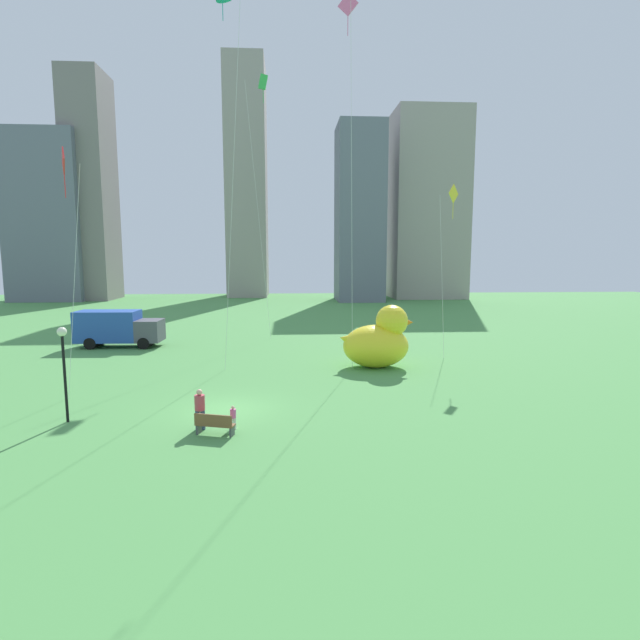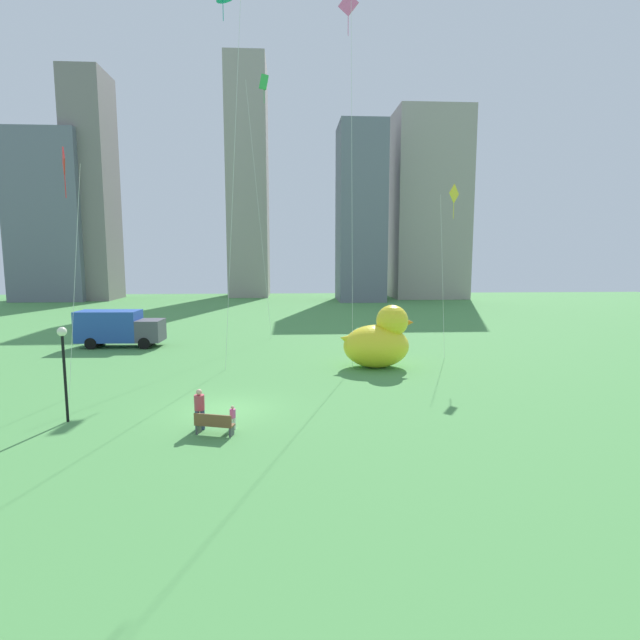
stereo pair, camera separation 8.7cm
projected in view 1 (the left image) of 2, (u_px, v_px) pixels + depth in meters
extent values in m
plane|color=#4D9149|center=(227.00, 410.00, 23.30)|extent=(140.00, 140.00, 0.00)
cube|color=brown|center=(215.00, 425.00, 20.07)|extent=(1.66, 0.88, 0.06)
cube|color=brown|center=(213.00, 420.00, 19.85)|extent=(1.55, 0.50, 0.45)
cube|color=#47474C|center=(199.00, 429.00, 20.25)|extent=(0.18, 0.38, 0.39)
cube|color=#47474C|center=(232.00, 431.00, 19.94)|extent=(0.18, 0.38, 0.39)
cylinder|color=#38476B|center=(198.00, 420.00, 20.65)|extent=(0.19, 0.19, 0.84)
cylinder|color=#38476B|center=(203.00, 420.00, 20.66)|extent=(0.19, 0.19, 0.84)
cylinder|color=#B23F4C|center=(200.00, 403.00, 20.56)|extent=(0.42, 0.42, 0.63)
sphere|color=#D8AD8C|center=(199.00, 392.00, 20.50)|extent=(0.25, 0.25, 0.25)
cylinder|color=silver|center=(232.00, 424.00, 20.71)|extent=(0.11, 0.11, 0.49)
cylinder|color=silver|center=(235.00, 423.00, 20.72)|extent=(0.11, 0.11, 0.49)
cylinder|color=#D85999|center=(233.00, 414.00, 20.66)|extent=(0.25, 0.25, 0.37)
sphere|color=#D8AD8C|center=(233.00, 408.00, 20.62)|extent=(0.14, 0.14, 0.14)
ellipsoid|color=yellow|center=(376.00, 346.00, 31.99)|extent=(4.21, 3.12, 2.75)
sphere|color=yellow|center=(392.00, 321.00, 31.84)|extent=(2.05, 2.05, 2.05)
cone|color=orange|center=(406.00, 322.00, 31.91)|extent=(0.92, 0.92, 0.92)
cone|color=yellow|center=(347.00, 339.00, 31.81)|extent=(1.26, 1.10, 1.32)
cylinder|color=black|center=(65.00, 379.00, 21.41)|extent=(0.12, 0.12, 3.80)
sphere|color=#EAEACC|center=(62.00, 332.00, 21.14)|extent=(0.40, 0.40, 0.40)
cube|color=#264CA5|center=(108.00, 326.00, 38.99)|extent=(4.73, 2.47, 2.40)
cube|color=#4C4C56|center=(150.00, 330.00, 39.12)|extent=(1.89, 2.37, 1.68)
cylinder|color=black|center=(148.00, 341.00, 39.23)|extent=(0.99, 2.43, 0.90)
cylinder|color=black|center=(96.00, 341.00, 39.12)|extent=(0.99, 2.43, 0.90)
cube|color=slate|center=(52.00, 218.00, 78.20)|extent=(11.19, 9.42, 25.80)
cube|color=gray|center=(91.00, 188.00, 78.60)|extent=(6.07, 8.07, 35.01)
cube|color=#9E938C|center=(247.00, 181.00, 85.24)|extent=(6.65, 9.64, 39.20)
cube|color=slate|center=(359.00, 214.00, 77.25)|extent=(7.05, 8.75, 26.76)
cube|color=#9E938C|center=(426.00, 207.00, 83.63)|extent=(11.81, 11.93, 30.20)
cylinder|color=silver|center=(232.00, 192.00, 29.80)|extent=(1.48, 0.49, 21.85)
cylinder|color=teal|center=(223.00, 5.00, 27.75)|extent=(0.04, 0.04, 1.60)
cylinder|color=silver|center=(258.00, 212.00, 42.31)|extent=(1.95, 1.10, 21.58)
cube|color=green|center=(263.00, 82.00, 41.89)|extent=(0.84, 0.78, 1.28)
cylinder|color=green|center=(263.00, 93.00, 42.00)|extent=(0.04, 0.04, 1.60)
cylinder|color=silver|center=(442.00, 276.00, 34.85)|extent=(0.26, 1.36, 11.36)
cube|color=yellow|center=(454.00, 194.00, 34.27)|extent=(0.97, 0.91, 1.27)
cylinder|color=yellow|center=(453.00, 207.00, 34.38)|extent=(0.04, 0.04, 1.60)
cylinder|color=silver|center=(352.00, 195.00, 30.13)|extent=(0.37, 0.59, 21.56)
cube|color=pink|center=(348.00, 5.00, 28.87)|extent=(1.18, 0.59, 1.27)
cylinder|color=pink|center=(348.00, 21.00, 28.99)|extent=(0.04, 0.04, 1.60)
cylinder|color=silver|center=(74.00, 284.00, 24.56)|extent=(1.19, 0.24, 11.55)
cube|color=red|center=(63.00, 161.00, 23.24)|extent=(0.61, 1.17, 1.27)
cylinder|color=red|center=(65.00, 180.00, 23.36)|extent=(0.04, 0.04, 1.60)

